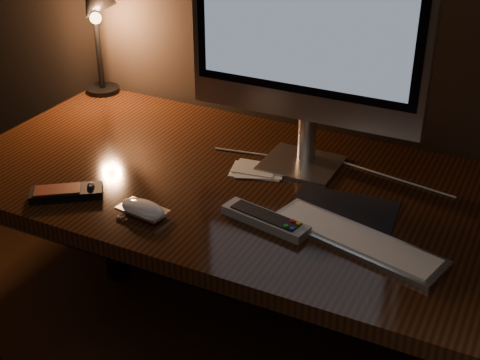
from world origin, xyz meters
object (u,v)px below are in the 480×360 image
at_px(mouse, 143,210).
at_px(desk_lamp, 95,21).
at_px(media_remote, 66,192).
at_px(monitor, 307,26).
at_px(keyboard, 356,240).
at_px(desk, 275,217).
at_px(tv_remote, 265,219).

relative_size(mouse, desk_lamp, 0.32).
height_order(media_remote, desk_lamp, desk_lamp).
bearing_deg(media_remote, monitor, 6.03).
distance_m(monitor, keyboard, 0.51).
bearing_deg(mouse, desk, 65.44).
bearing_deg(keyboard, tv_remote, -160.40).
bearing_deg(mouse, monitor, 65.58).
bearing_deg(mouse, desk_lamp, 140.41).
relative_size(keyboard, media_remote, 2.26).
bearing_deg(monitor, tv_remote, -83.56).
relative_size(tv_remote, desk_lamp, 0.60).
distance_m(desk, tv_remote, 0.28).
bearing_deg(tv_remote, media_remote, -156.67).
distance_m(mouse, media_remote, 0.21).
xyz_separation_m(keyboard, tv_remote, (-0.20, -0.02, 0.00)).
relative_size(mouse, tv_remote, 0.54).
height_order(desk, keyboard, keyboard).
height_order(mouse, desk_lamp, desk_lamp).
xyz_separation_m(mouse, tv_remote, (0.27, 0.09, 0.00)).
bearing_deg(keyboard, media_remote, -155.82).
xyz_separation_m(desk, media_remote, (-0.40, -0.33, 0.14)).
relative_size(monitor, media_remote, 3.61).
bearing_deg(tv_remote, monitor, 107.99).
xyz_separation_m(monitor, media_remote, (-0.44, -0.39, -0.36)).
relative_size(desk, monitor, 2.56).
height_order(mouse, media_remote, media_remote).
bearing_deg(mouse, keyboard, 19.85).
relative_size(media_remote, desk_lamp, 0.48).
relative_size(keyboard, desk_lamp, 1.07).
height_order(mouse, tv_remote, tv_remote).
bearing_deg(monitor, mouse, -121.55).
relative_size(keyboard, tv_remote, 1.81).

